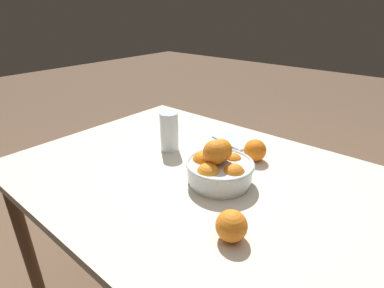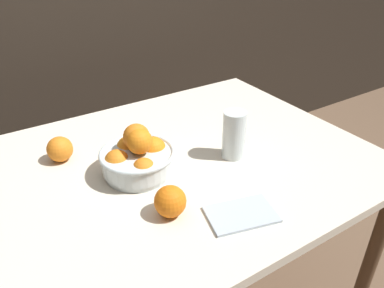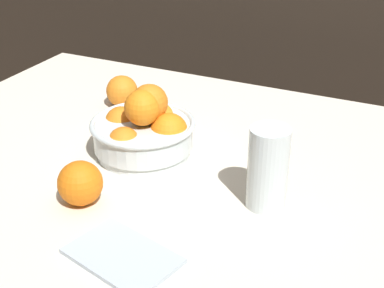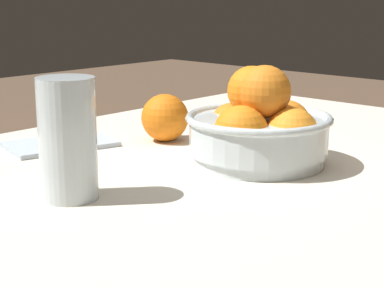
{
  "view_description": "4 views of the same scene",
  "coord_description": "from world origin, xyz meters",
  "px_view_note": "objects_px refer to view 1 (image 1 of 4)",
  "views": [
    {
      "loc": [
        -0.56,
        0.71,
        1.26
      ],
      "look_at": [
        0.07,
        -0.04,
        0.8
      ],
      "focal_mm": 28.0,
      "sensor_mm": 36.0,
      "label": 1
    },
    {
      "loc": [
        -0.45,
        -0.87,
        1.37
      ],
      "look_at": [
        0.1,
        -0.01,
        0.77
      ],
      "focal_mm": 35.0,
      "sensor_mm": 36.0,
      "label": 2
    },
    {
      "loc": [
        0.44,
        -0.88,
        1.29
      ],
      "look_at": [
        0.04,
        -0.02,
        0.78
      ],
      "focal_mm": 50.0,
      "sensor_mm": 36.0,
      "label": 3
    },
    {
      "loc": [
        0.69,
        0.57,
        0.98
      ],
      "look_at": [
        0.05,
        -0.01,
        0.78
      ],
      "focal_mm": 60.0,
      "sensor_mm": 36.0,
      "label": 4
    }
  ],
  "objects_px": {
    "juice_glass": "(169,134)",
    "orange_loose_near_bowl": "(231,226)",
    "orange_loose_front": "(255,150)",
    "fruit_bowl": "(219,168)"
  },
  "relations": [
    {
      "from": "juice_glass",
      "to": "orange_loose_near_bowl",
      "type": "xyz_separation_m",
      "value": [
        -0.48,
        0.27,
        -0.03
      ]
    },
    {
      "from": "orange_loose_near_bowl",
      "to": "orange_loose_front",
      "type": "relative_size",
      "value": 0.96
    },
    {
      "from": "juice_glass",
      "to": "orange_loose_front",
      "type": "bearing_deg",
      "value": -156.08
    },
    {
      "from": "juice_glass",
      "to": "fruit_bowl",
      "type": "bearing_deg",
      "value": 164.99
    },
    {
      "from": "fruit_bowl",
      "to": "orange_loose_front",
      "type": "relative_size",
      "value": 2.68
    },
    {
      "from": "juice_glass",
      "to": "orange_loose_near_bowl",
      "type": "height_order",
      "value": "juice_glass"
    },
    {
      "from": "juice_glass",
      "to": "orange_loose_near_bowl",
      "type": "relative_size",
      "value": 1.94
    },
    {
      "from": "orange_loose_front",
      "to": "juice_glass",
      "type": "bearing_deg",
      "value": 23.92
    },
    {
      "from": "fruit_bowl",
      "to": "orange_loose_near_bowl",
      "type": "distance_m",
      "value": 0.26
    },
    {
      "from": "fruit_bowl",
      "to": "orange_loose_front",
      "type": "height_order",
      "value": "fruit_bowl"
    }
  ]
}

